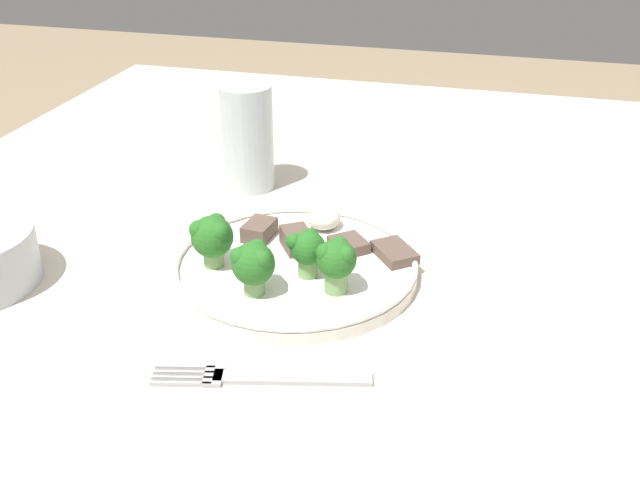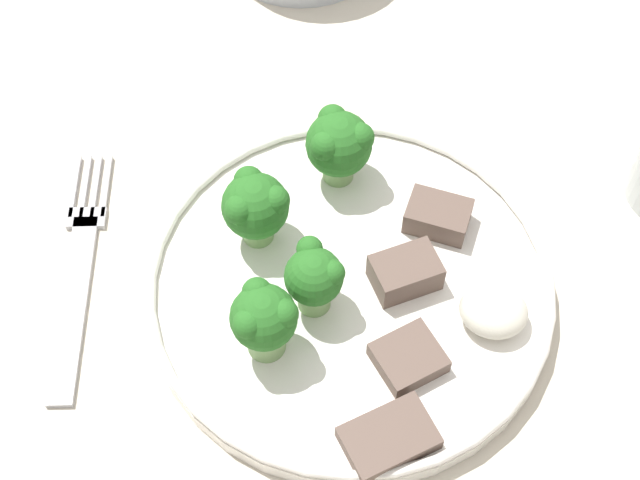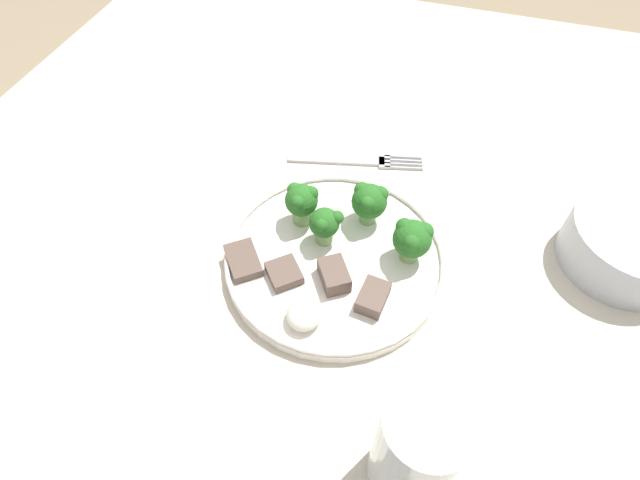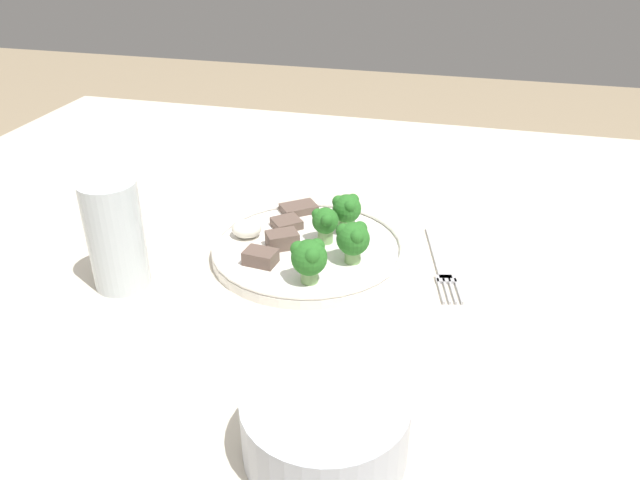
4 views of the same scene
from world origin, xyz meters
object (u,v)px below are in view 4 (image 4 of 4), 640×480
Objects in this scene: dinner_plate at (308,249)px; cream_bowl at (325,427)px; drinking_glass at (117,241)px; fork at (441,262)px.

cream_bowl is at bearing 107.94° from dinner_plate.
cream_bowl is at bearing 147.50° from drinking_glass.
cream_bowl is (-0.10, 0.30, 0.02)m from dinner_plate.
dinner_plate is at bearing -148.57° from drinking_glass.
fork is at bearing -172.55° from dinner_plate.
cream_bowl is 1.04× the size of drinking_glass.
drinking_glass is at bearing 31.43° from dinner_plate.
drinking_glass is (0.35, 0.14, 0.05)m from fork.
drinking_glass reaches higher than dinner_plate.
dinner_plate is 0.16m from fork.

